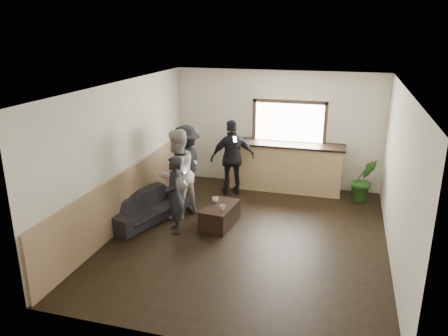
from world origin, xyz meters
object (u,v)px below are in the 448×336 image
(coffee_table, at_px, (220,215))
(cup_a, at_px, (215,200))
(cup_b, at_px, (223,208))
(potted_plant, at_px, (364,180))
(person_c, at_px, (186,165))
(person_a, at_px, (175,195))
(person_d, at_px, (232,158))
(sofa, at_px, (147,207))
(bar_counter, at_px, (286,164))
(person_b, at_px, (177,174))

(coffee_table, height_order, cup_a, cup_a)
(coffee_table, relative_size, cup_a, 7.38)
(cup_b, distance_m, potted_plant, 3.48)
(cup_b, height_order, person_c, person_c)
(cup_a, relative_size, person_c, 0.07)
(cup_b, bearing_deg, person_a, -160.30)
(person_c, xyz_separation_m, person_d, (0.85, 0.76, 0.01))
(coffee_table, bearing_deg, cup_b, -59.43)
(person_d, bearing_deg, sofa, 26.44)
(person_c, bearing_deg, sofa, -25.31)
(bar_counter, bearing_deg, person_a, -120.56)
(coffee_table, bearing_deg, cup_a, 132.03)
(sofa, distance_m, person_a, 0.96)
(coffee_table, distance_m, cup_b, 0.34)
(bar_counter, xyz_separation_m, person_a, (-1.69, -2.86, 0.11))
(cup_b, relative_size, potted_plant, 0.10)
(sofa, distance_m, person_c, 1.34)
(coffee_table, height_order, cup_b, cup_b)
(cup_a, relative_size, person_b, 0.07)
(sofa, xyz_separation_m, cup_b, (1.61, -0.04, 0.19))
(bar_counter, distance_m, person_b, 2.91)
(coffee_table, bearing_deg, bar_counter, 68.12)
(bar_counter, height_order, person_d, bar_counter)
(cup_b, bearing_deg, potted_plant, 41.13)
(coffee_table, xyz_separation_m, person_b, (-0.96, 0.19, 0.71))
(cup_b, bearing_deg, cup_a, 126.18)
(potted_plant, xyz_separation_m, person_a, (-3.47, -2.59, 0.25))
(potted_plant, bearing_deg, bar_counter, 171.53)
(coffee_table, bearing_deg, person_d, 96.66)
(person_c, bearing_deg, person_d, 128.67)
(person_d, bearing_deg, coffee_table, 67.91)
(potted_plant, relative_size, person_b, 0.55)
(person_a, xyz_separation_m, person_c, (-0.31, 1.45, 0.13))
(cup_a, bearing_deg, coffee_table, -47.97)
(potted_plant, bearing_deg, person_b, -152.69)
(sofa, height_order, coffee_table, sofa)
(sofa, xyz_separation_m, potted_plant, (4.23, 2.25, 0.23))
(person_a, distance_m, person_b, 0.74)
(sofa, xyz_separation_m, person_b, (0.54, 0.34, 0.65))
(cup_a, xyz_separation_m, potted_plant, (2.87, 1.94, 0.03))
(cup_a, height_order, cup_b, cup_a)
(cup_a, height_order, person_d, person_d)
(sofa, distance_m, cup_a, 1.41)
(person_b, bearing_deg, potted_plant, 142.71)
(potted_plant, xyz_separation_m, person_b, (-3.69, -1.91, 0.42))
(coffee_table, height_order, person_a, person_a)
(person_b, bearing_deg, person_c, -148.02)
(cup_b, relative_size, person_b, 0.06)
(sofa, bearing_deg, person_a, -95.83)
(person_a, height_order, person_d, person_d)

